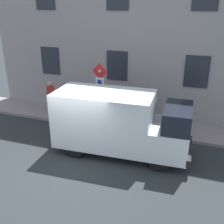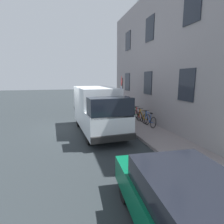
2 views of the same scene
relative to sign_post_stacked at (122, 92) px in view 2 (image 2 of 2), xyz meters
The scene contains 11 objects.
ground_plane 3.58m from the sign_post_stacked, behind, with size 80.00×80.00×0.00m, color #272D30.
sidewalk_slab 2.20m from the sign_post_stacked, 16.64° to the right, with size 2.00×16.16×0.14m, color gray.
building_facade 3.02m from the sign_post_stacked, ahead, with size 0.75×14.16×8.47m.
sign_post_stacked is the anchor object (origin of this frame).
delivery_van 2.59m from the sign_post_stacked, 140.97° to the right, with size 2.26×5.42×2.50m.
parked_hatchback 9.24m from the sign_post_stacked, 101.16° to the right, with size 2.04×4.12×1.38m.
bicycle_blue 2.59m from the sign_post_stacked, 52.63° to the right, with size 0.46×1.71×0.89m.
bicycle_orange 2.18m from the sign_post_stacked, 33.12° to the right, with size 0.46×1.72×0.89m.
bicycle_red 2.02m from the sign_post_stacked, ahead, with size 0.46×1.72×0.89m.
bicycle_green 2.18m from the sign_post_stacked, 33.52° to the left, with size 0.46×1.71×0.89m.
pedestrian 3.33m from the sign_post_stacked, 78.72° to the left, with size 0.45×0.48×1.72m.
Camera 2 is at (-0.95, -11.05, 3.01)m, focal length 28.78 mm.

